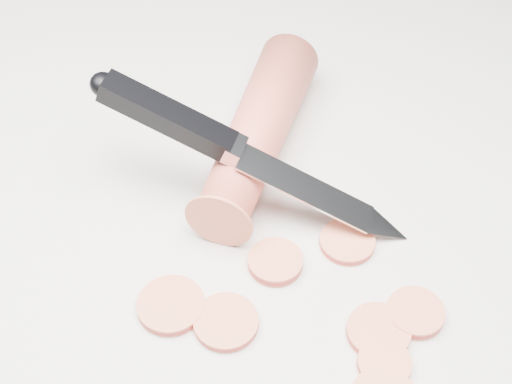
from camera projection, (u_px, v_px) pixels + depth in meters
name	position (u px, v px, depth m)	size (l,w,h in m)	color
ground	(279.00, 273.00, 0.45)	(2.40, 2.40, 0.00)	silver
carrot	(258.00, 131.00, 0.50)	(0.04, 0.04, 0.17)	#D24938
carrot_slice_0	(226.00, 322.00, 0.42)	(0.04, 0.04, 0.01)	#E36843
carrot_slice_1	(379.00, 331.00, 0.42)	(0.04, 0.04, 0.01)	#E36843
carrot_slice_2	(347.00, 242.00, 0.46)	(0.04, 0.04, 0.01)	#E36843
carrot_slice_3	(384.00, 363.00, 0.40)	(0.03, 0.03, 0.01)	#E36843
carrot_slice_4	(415.00, 313.00, 0.42)	(0.03, 0.03, 0.01)	#E36843
carrot_slice_5	(275.00, 262.00, 0.45)	(0.03, 0.03, 0.01)	#E36843
carrot_slice_7	(171.00, 305.00, 0.43)	(0.04, 0.04, 0.01)	#E36843
kitchen_knife	(253.00, 156.00, 0.45)	(0.19, 0.15, 0.09)	silver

